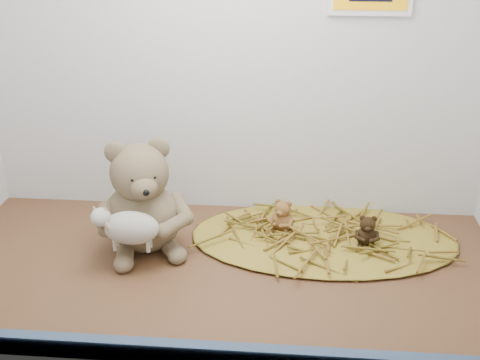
# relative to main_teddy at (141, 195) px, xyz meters

# --- Properties ---
(alcove_shell) EXTENTS (1.20, 0.60, 0.90)m
(alcove_shell) POSITION_rel_main_teddy_xyz_m (0.18, 0.01, 0.32)
(alcove_shell) COLOR #482C19
(alcove_shell) RESTS_ON ground
(front_rail) EXTENTS (1.19, 0.02, 0.04)m
(front_rail) POSITION_rel_main_teddy_xyz_m (0.18, -0.37, -0.11)
(front_rail) COLOR #3C5473
(front_rail) RESTS_ON shelf_floor
(straw_bed) EXTENTS (0.61, 0.35, 0.01)m
(straw_bed) POSITION_rel_main_teddy_xyz_m (0.40, 0.06, -0.12)
(straw_bed) COLOR olive
(straw_bed) RESTS_ON shelf_floor
(main_teddy) EXTENTS (0.27, 0.28, 0.26)m
(main_teddy) POSITION_rel_main_teddy_xyz_m (0.00, 0.00, 0.00)
(main_teddy) COLOR #78694A
(main_teddy) RESTS_ON shelf_floor
(toy_lamb) EXTENTS (0.15, 0.09, 0.10)m
(toy_lamb) POSITION_rel_main_teddy_xyz_m (0.00, -0.09, -0.03)
(toy_lamb) COLOR #B4B0A2
(toy_lamb) RESTS_ON main_teddy
(mini_teddy_tan) EXTENTS (0.08, 0.08, 0.08)m
(mini_teddy_tan) POSITION_rel_main_teddy_xyz_m (0.31, 0.09, -0.08)
(mini_teddy_tan) COLOR brown
(mini_teddy_tan) RESTS_ON straw_bed
(mini_teddy_brown) EXTENTS (0.06, 0.06, 0.07)m
(mini_teddy_brown) POSITION_rel_main_teddy_xyz_m (0.50, 0.04, -0.08)
(mini_teddy_brown) COLOR black
(mini_teddy_brown) RESTS_ON straw_bed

